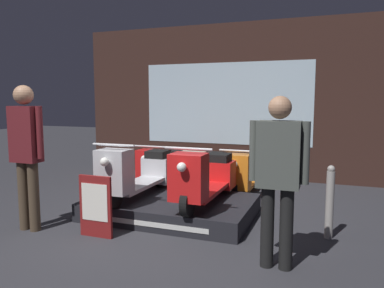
{
  "coord_description": "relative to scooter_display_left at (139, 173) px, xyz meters",
  "views": [
    {
      "loc": [
        2.11,
        -3.64,
        1.64
      ],
      "look_at": [
        0.01,
        1.96,
        0.92
      ],
      "focal_mm": 35.0,
      "sensor_mm": 36.0,
      "label": 1
    }
  ],
  "objects": [
    {
      "name": "person_left_browsing",
      "position": [
        -0.93,
        -1.15,
        0.46
      ],
      "size": [
        0.52,
        0.24,
        1.81
      ],
      "color": "#473828",
      "rests_on": "ground_plane"
    },
    {
      "name": "person_right_browsing",
      "position": [
        2.13,
        -1.15,
        0.39
      ],
      "size": [
        0.56,
        0.23,
        1.67
      ],
      "color": "black",
      "rests_on": "ground_plane"
    },
    {
      "name": "ground_plane",
      "position": [
        0.47,
        -1.07,
        -0.59
      ],
      "size": [
        30.0,
        30.0,
        0.0
      ],
      "primitive_type": "plane",
      "color": "#2D2D33"
    },
    {
      "name": "scooter_display_left",
      "position": [
        0.0,
        0.0,
        0.0
      ],
      "size": [
        0.6,
        1.76,
        0.83
      ],
      "color": "black",
      "rests_on": "display_platform"
    },
    {
      "name": "price_sign_board",
      "position": [
        -0.01,
        -1.06,
        -0.21
      ],
      "size": [
        0.43,
        0.04,
        0.74
      ],
      "color": "maroon",
      "rests_on": "ground_plane"
    },
    {
      "name": "shop_wall_back",
      "position": [
        0.47,
        2.96,
        1.01
      ],
      "size": [
        6.48,
        0.09,
        3.2
      ],
      "color": "#331E19",
      "rests_on": "ground_plane"
    },
    {
      "name": "display_platform",
      "position": [
        0.51,
        0.0,
        -0.46
      ],
      "size": [
        2.26,
        1.46,
        0.25
      ],
      "color": "black",
      "rests_on": "ground_plane"
    },
    {
      "name": "street_bollard",
      "position": [
        2.6,
        -0.13,
        -0.15
      ],
      "size": [
        0.09,
        0.09,
        0.88
      ],
      "color": "gray",
      "rests_on": "ground_plane"
    },
    {
      "name": "scooter_backrow_0",
      "position": [
        -0.4,
        1.79,
        -0.25
      ],
      "size": [
        0.6,
        1.76,
        0.83
      ],
      "color": "black",
      "rests_on": "ground_plane"
    },
    {
      "name": "scooter_backrow_1",
      "position": [
        0.39,
        1.79,
        -0.25
      ],
      "size": [
        0.6,
        1.76,
        0.83
      ],
      "color": "black",
      "rests_on": "ground_plane"
    },
    {
      "name": "scooter_backrow_2",
      "position": [
        1.18,
        1.79,
        -0.25
      ],
      "size": [
        0.6,
        1.76,
        0.83
      ],
      "color": "black",
      "rests_on": "ground_plane"
    },
    {
      "name": "scooter_display_right",
      "position": [
        1.02,
        0.0,
        0.0
      ],
      "size": [
        0.6,
        1.76,
        0.83
      ],
      "color": "black",
      "rests_on": "display_platform"
    }
  ]
}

